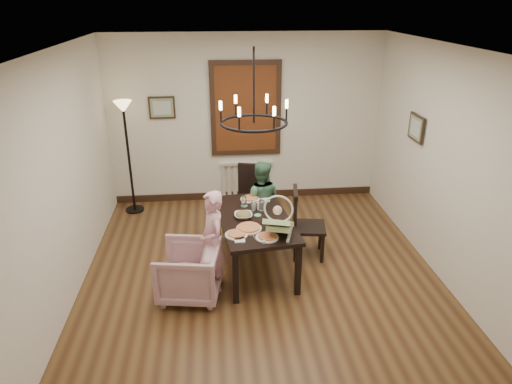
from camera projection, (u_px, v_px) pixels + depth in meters
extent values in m
cube|color=brown|center=(262.00, 276.00, 5.84)|extent=(4.50, 5.00, 0.01)
cube|color=white|center=(263.00, 49.00, 4.73)|extent=(4.50, 5.00, 0.01)
cube|color=silver|center=(246.00, 120.00, 7.57)|extent=(4.50, 0.01, 2.80)
cube|color=silver|center=(62.00, 182.00, 5.08)|extent=(0.01, 5.00, 2.80)
cube|color=silver|center=(448.00, 168.00, 5.48)|extent=(0.01, 5.00, 2.80)
cube|color=black|center=(254.00, 219.00, 5.79)|extent=(1.05, 1.64, 0.05)
cube|color=black|center=(236.00, 278.00, 5.22)|extent=(0.07, 0.07, 0.67)
cube|color=black|center=(218.00, 222.00, 6.49)|extent=(0.07, 0.07, 0.67)
cube|color=black|center=(298.00, 270.00, 5.37)|extent=(0.07, 0.07, 0.67)
cube|color=black|center=(269.00, 217.00, 6.64)|extent=(0.07, 0.07, 0.67)
imported|color=#C697A4|center=(189.00, 271.00, 5.36)|extent=(0.82, 0.81, 0.65)
imported|color=pink|center=(213.00, 250.00, 5.43)|extent=(0.35, 0.44, 1.05)
imported|color=#4B7E5A|center=(260.00, 208.00, 6.55)|extent=(0.54, 0.46, 1.00)
imported|color=white|center=(243.00, 215.00, 5.75)|extent=(0.28, 0.28, 0.07)
cylinder|color=tan|center=(249.00, 228.00, 5.47)|extent=(0.31, 0.31, 0.04)
cylinder|color=silver|center=(253.00, 206.00, 5.92)|extent=(0.06, 0.06, 0.13)
cube|color=#623013|center=(246.00, 109.00, 7.45)|extent=(1.00, 0.03, 1.40)
cube|color=black|center=(162.00, 108.00, 7.32)|extent=(0.42, 0.03, 0.36)
cube|color=black|center=(416.00, 128.00, 6.20)|extent=(0.03, 0.42, 0.36)
torus|color=black|center=(254.00, 123.00, 5.29)|extent=(0.80, 0.80, 0.04)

